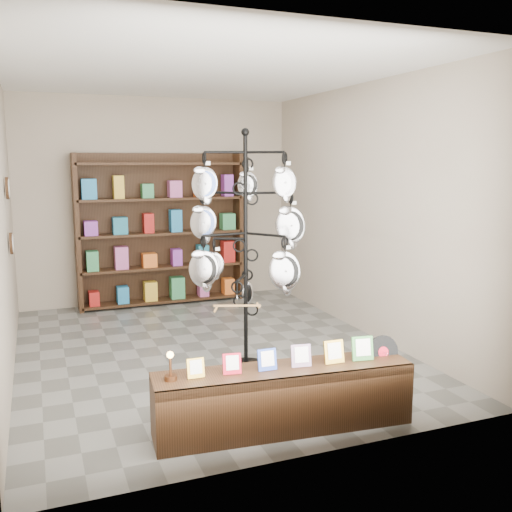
{
  "coord_description": "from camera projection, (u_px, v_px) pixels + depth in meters",
  "views": [
    {
      "loc": [
        -1.71,
        -5.91,
        2.09
      ],
      "look_at": [
        0.2,
        -1.0,
        1.21
      ],
      "focal_mm": 40.0,
      "sensor_mm": 36.0,
      "label": 1
    }
  ],
  "objects": [
    {
      "name": "ground",
      "position": [
        207.0,
        350.0,
        6.39
      ],
      "size": [
        5.0,
        5.0,
        0.0
      ],
      "primitive_type": "plane",
      "color": "slate",
      "rests_on": "ground"
    },
    {
      "name": "room_envelope",
      "position": [
        205.0,
        184.0,
        6.08
      ],
      "size": [
        5.0,
        5.0,
        5.0
      ],
      "color": "#AA9C89",
      "rests_on": "ground"
    },
    {
      "name": "display_tree",
      "position": [
        246.0,
        234.0,
        5.57
      ],
      "size": [
        1.33,
        1.33,
        2.4
      ],
      "rotation": [
        0.0,
        0.0,
        -0.43
      ],
      "color": "black",
      "rests_on": "ground"
    },
    {
      "name": "front_shelf",
      "position": [
        284.0,
        398.0,
        4.47
      ],
      "size": [
        2.07,
        0.6,
        0.72
      ],
      "rotation": [
        0.0,
        0.0,
        -0.09
      ],
      "color": "black",
      "rests_on": "ground"
    },
    {
      "name": "back_shelving",
      "position": [
        161.0,
        234.0,
        8.33
      ],
      "size": [
        2.42,
        0.36,
        2.2
      ],
      "color": "black",
      "rests_on": "ground"
    },
    {
      "name": "wall_clocks",
      "position": [
        9.0,
        216.0,
        6.17
      ],
      "size": [
        0.03,
        0.24,
        0.84
      ],
      "color": "black",
      "rests_on": "ground"
    }
  ]
}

